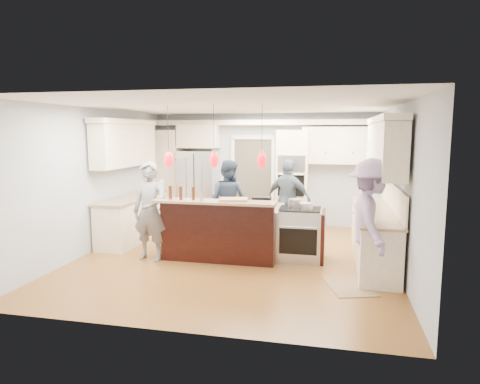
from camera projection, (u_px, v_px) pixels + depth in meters
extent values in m
plane|color=olive|center=(236.00, 257.00, 7.76)|extent=(6.00, 6.00, 0.00)
cube|color=#B2BCC6|center=(263.00, 169.00, 10.48)|extent=(5.50, 0.04, 2.70)
cube|color=#B2BCC6|center=(174.00, 215.00, 4.67)|extent=(5.50, 0.04, 2.70)
cube|color=#B2BCC6|center=(96.00, 180.00, 8.16)|extent=(0.04, 6.00, 2.70)
cube|color=#B2BCC6|center=(399.00, 188.00, 6.99)|extent=(0.04, 6.00, 2.70)
cube|color=white|center=(236.00, 106.00, 7.39)|extent=(5.50, 6.00, 0.04)
cube|color=#B7B7BC|center=(199.00, 188.00, 10.52)|extent=(0.90, 0.70, 1.80)
cube|color=#FEF0CE|center=(292.00, 180.00, 10.03)|extent=(0.72, 0.64, 2.30)
cube|color=black|center=(291.00, 164.00, 9.66)|extent=(0.60, 0.02, 0.35)
cube|color=black|center=(291.00, 185.00, 9.73)|extent=(0.60, 0.02, 0.50)
cylinder|color=#B7B7BC|center=(291.00, 175.00, 9.66)|extent=(0.55, 0.02, 0.02)
cube|color=#FEF0CE|center=(169.00, 176.00, 10.72)|extent=(0.60, 0.58, 2.30)
cube|color=#FEF0CE|center=(199.00, 136.00, 10.41)|extent=(0.95, 0.58, 0.55)
cube|color=#FEF0CE|center=(339.00, 145.00, 9.84)|extent=(1.70, 0.35, 0.85)
cube|color=beige|center=(262.00, 122.00, 10.13)|extent=(5.30, 0.38, 0.12)
cube|color=#4C443A|center=(253.00, 181.00, 10.56)|extent=(0.90, 0.06, 2.10)
cube|color=white|center=(253.00, 137.00, 10.37)|extent=(1.04, 0.06, 0.10)
cube|color=#FEF0CE|center=(373.00, 237.00, 7.48)|extent=(0.60, 3.00, 0.88)
cube|color=tan|center=(374.00, 211.00, 7.42)|extent=(0.64, 3.05, 0.04)
cube|color=#FEF0CE|center=(384.00, 148.00, 7.24)|extent=(0.35, 3.00, 0.85)
cube|color=beige|center=(385.00, 120.00, 7.18)|extent=(0.37, 3.10, 0.10)
cube|color=#FEF0CE|center=(133.00, 219.00, 8.99)|extent=(0.60, 2.20, 0.88)
cube|color=tan|center=(133.00, 197.00, 8.92)|extent=(0.64, 2.25, 0.04)
cube|color=#FEF0CE|center=(125.00, 146.00, 8.80)|extent=(0.35, 2.20, 0.85)
cube|color=beige|center=(125.00, 122.00, 8.73)|extent=(0.37, 2.30, 0.10)
cube|color=black|center=(224.00, 231.00, 7.90)|extent=(2.00, 1.00, 0.88)
cube|color=tan|center=(224.00, 207.00, 7.84)|extent=(2.10, 1.10, 0.04)
cube|color=black|center=(216.00, 233.00, 7.35)|extent=(2.00, 0.12, 1.08)
cube|color=tan|center=(214.00, 202.00, 7.13)|extent=(2.10, 0.42, 0.04)
cube|color=black|center=(262.00, 201.00, 7.75)|extent=(0.34, 0.28, 0.18)
cube|color=#B7B7BC|center=(299.00, 234.00, 7.60)|extent=(0.76, 0.66, 0.90)
cube|color=black|center=(298.00, 242.00, 7.29)|extent=(0.65, 0.01, 0.45)
cube|color=black|center=(300.00, 209.00, 7.54)|extent=(0.72, 0.59, 0.02)
cube|color=black|center=(323.00, 236.00, 7.52)|extent=(0.06, 0.71, 0.88)
cylinder|color=black|center=(168.00, 128.00, 7.17)|extent=(0.01, 0.01, 0.75)
ellipsoid|color=red|center=(169.00, 159.00, 7.24)|extent=(0.15, 0.15, 0.26)
cylinder|color=black|center=(214.00, 128.00, 7.00)|extent=(0.01, 0.01, 0.75)
ellipsoid|color=red|center=(214.00, 160.00, 7.07)|extent=(0.15, 0.15, 0.26)
cylinder|color=black|center=(262.00, 128.00, 6.83)|extent=(0.01, 0.01, 0.75)
ellipsoid|color=red|center=(262.00, 160.00, 6.90)|extent=(0.15, 0.15, 0.26)
imported|color=slate|center=(150.00, 211.00, 7.51)|extent=(0.68, 0.49, 1.75)
imported|color=#28374E|center=(228.00, 201.00, 8.83)|extent=(0.97, 0.85, 1.70)
imported|color=#495967|center=(288.00, 199.00, 9.03)|extent=(1.07, 0.70, 1.69)
imported|color=#9D85B3|center=(371.00, 222.00, 6.31)|extent=(0.84, 1.29, 1.88)
cube|color=#9C7955|center=(349.00, 286.00, 6.29)|extent=(0.82, 1.00, 0.01)
cylinder|color=silver|center=(162.00, 189.00, 7.36)|extent=(0.09, 0.09, 0.31)
cylinder|color=#461B0C|center=(170.00, 193.00, 7.27)|extent=(0.06, 0.06, 0.23)
cylinder|color=#461B0C|center=(181.00, 193.00, 7.21)|extent=(0.07, 0.07, 0.23)
cylinder|color=#461B0C|center=(193.00, 193.00, 7.19)|extent=(0.07, 0.07, 0.22)
cylinder|color=#B7B7BC|center=(201.00, 197.00, 7.07)|extent=(0.09, 0.09, 0.13)
cube|color=tan|center=(234.00, 199.00, 7.14)|extent=(0.52, 0.41, 0.04)
cylinder|color=#B7B7BC|center=(295.00, 203.00, 7.69)|extent=(0.24, 0.24, 0.14)
cylinder|color=#B7B7BC|center=(306.00, 206.00, 7.43)|extent=(0.23, 0.23, 0.11)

